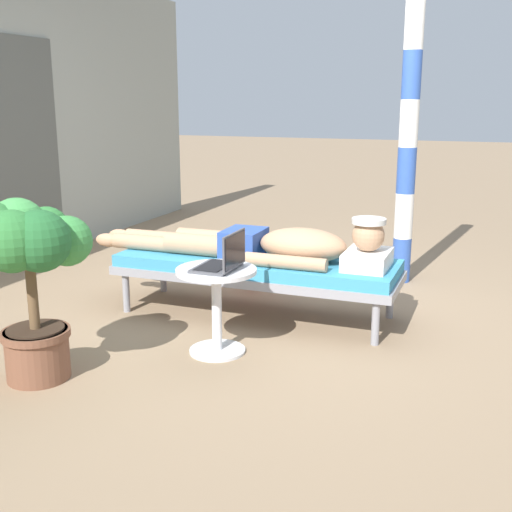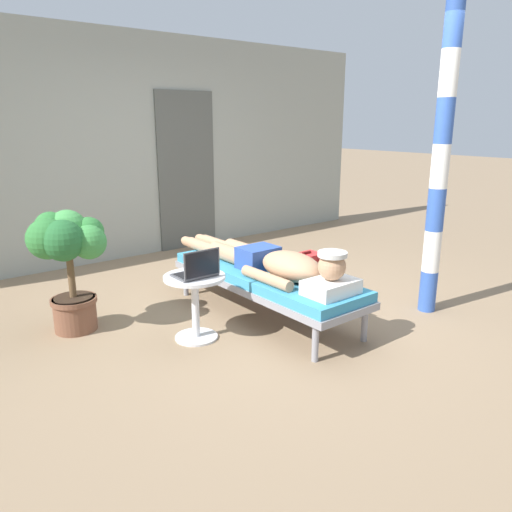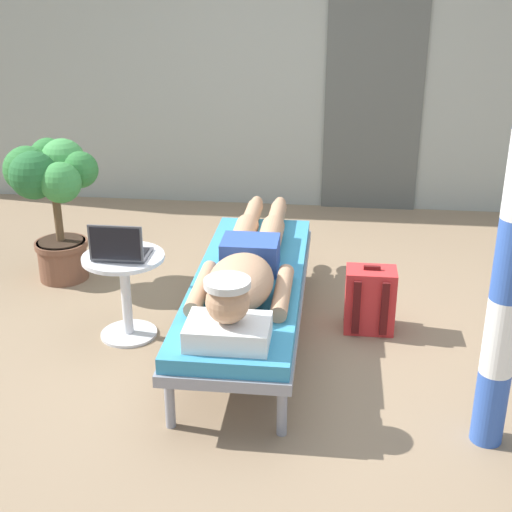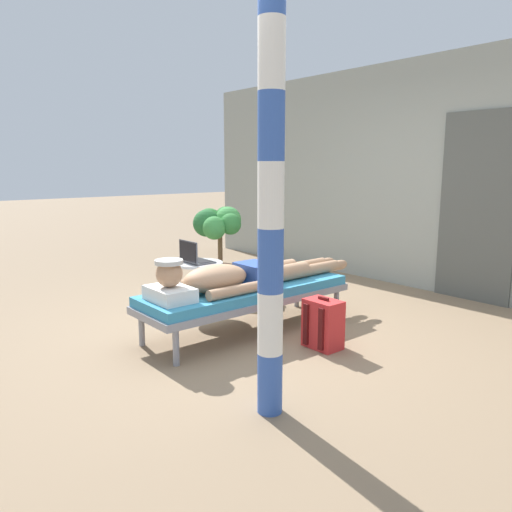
# 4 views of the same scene
# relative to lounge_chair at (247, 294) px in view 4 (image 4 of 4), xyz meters

# --- Properties ---
(ground_plane) EXTENTS (40.00, 40.00, 0.00)m
(ground_plane) POSITION_rel_lounge_chair_xyz_m (0.13, 0.06, -0.35)
(ground_plane) COLOR #8C7256
(house_wall_back) EXTENTS (7.60, 0.20, 2.70)m
(house_wall_back) POSITION_rel_lounge_chair_xyz_m (-0.00, 2.67, 1.00)
(house_wall_back) COLOR #999E93
(house_wall_back) RESTS_ON ground
(house_door_panel) EXTENTS (0.84, 0.03, 2.04)m
(house_door_panel) POSITION_rel_lounge_chair_xyz_m (0.78, 2.56, 0.67)
(house_door_panel) COLOR #545651
(house_door_panel) RESTS_ON ground
(lounge_chair) EXTENTS (0.64, 1.99, 0.42)m
(lounge_chair) POSITION_rel_lounge_chair_xyz_m (0.00, 0.00, 0.00)
(lounge_chair) COLOR gray
(lounge_chair) RESTS_ON ground
(person_reclining) EXTENTS (0.53, 2.17, 0.33)m
(person_reclining) POSITION_rel_lounge_chair_xyz_m (-0.00, -0.11, 0.17)
(person_reclining) COLOR white
(person_reclining) RESTS_ON lounge_chair
(side_table) EXTENTS (0.48, 0.48, 0.52)m
(side_table) POSITION_rel_lounge_chair_xyz_m (-0.73, -0.03, 0.01)
(side_table) COLOR silver
(side_table) RESTS_ON ground
(laptop) EXTENTS (0.31, 0.24, 0.23)m
(laptop) POSITION_rel_lounge_chair_xyz_m (-0.73, -0.08, 0.24)
(laptop) COLOR #4C4C51
(laptop) RESTS_ON side_table
(backpack) EXTENTS (0.30, 0.26, 0.42)m
(backpack) POSITION_rel_lounge_chair_xyz_m (0.72, 0.22, -0.15)
(backpack) COLOR red
(backpack) RESTS_ON ground
(potted_plant) EXTENTS (0.63, 0.56, 0.99)m
(potted_plant) POSITION_rel_lounge_chair_xyz_m (-1.43, 0.72, 0.33)
(potted_plant) COLOR brown
(potted_plant) RESTS_ON ground
(porch_post) EXTENTS (0.15, 0.15, 2.60)m
(porch_post) POSITION_rel_lounge_chair_xyz_m (1.24, -0.83, 0.96)
(porch_post) COLOR #3359B2
(porch_post) RESTS_ON ground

